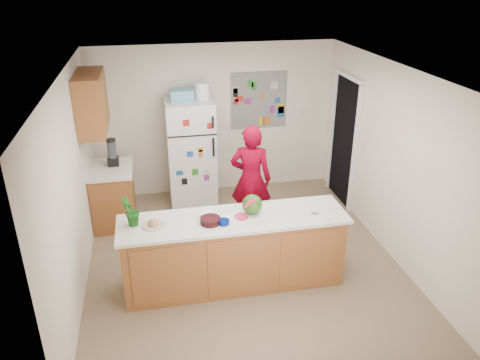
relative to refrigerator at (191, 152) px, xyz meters
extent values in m
cube|color=brown|center=(0.45, -1.88, -0.86)|extent=(4.00, 4.50, 0.02)
cube|color=beige|center=(0.45, 0.38, 0.40)|extent=(4.00, 0.02, 2.50)
cube|color=beige|center=(-1.56, -1.88, 0.40)|extent=(0.02, 4.50, 2.50)
cube|color=beige|center=(2.46, -1.88, 0.40)|extent=(0.02, 4.50, 2.50)
cube|color=white|center=(0.45, -1.88, 1.66)|extent=(4.00, 4.50, 0.02)
cube|color=black|center=(2.44, -0.43, 0.17)|extent=(0.03, 0.85, 2.04)
cube|color=brown|center=(0.25, -2.38, -0.41)|extent=(2.60, 0.62, 0.88)
cube|color=silver|center=(0.25, -2.38, 0.05)|extent=(2.68, 0.70, 0.04)
cube|color=brown|center=(-1.24, -0.53, -0.42)|extent=(0.60, 0.80, 0.86)
cube|color=silver|center=(-1.24, -0.53, 0.03)|extent=(0.64, 0.84, 0.04)
cube|color=brown|center=(-1.37, -0.58, 1.05)|extent=(0.35, 1.00, 0.80)
cube|color=silver|center=(0.00, 0.00, 0.00)|extent=(0.75, 0.70, 1.70)
cube|color=#5999B2|center=(-0.10, 0.00, 0.94)|extent=(0.35, 0.28, 0.18)
cube|color=slate|center=(1.20, 0.36, 0.70)|extent=(0.95, 0.01, 0.95)
imported|color=maroon|center=(0.74, -1.13, -0.04)|extent=(0.68, 0.55, 1.62)
cylinder|color=black|center=(-1.19, -0.43, 0.24)|extent=(0.13, 0.13, 0.38)
cube|color=white|center=(0.42, -2.36, 0.08)|extent=(0.43, 0.37, 0.01)
sphere|color=#235415|center=(0.48, -2.34, 0.20)|extent=(0.24, 0.24, 0.24)
cylinder|color=red|center=(0.33, -2.41, 0.09)|extent=(0.15, 0.15, 0.02)
cylinder|color=black|center=(-0.03, -2.45, 0.11)|extent=(0.27, 0.27, 0.07)
cylinder|color=silver|center=(-0.05, -2.31, 0.10)|extent=(0.20, 0.20, 0.06)
cylinder|color=#001158|center=(0.11, -2.50, 0.10)|extent=(0.17, 0.17, 0.05)
cylinder|color=#BFA890|center=(-0.67, -2.39, 0.08)|extent=(0.32, 0.32, 0.02)
cube|color=white|center=(0.20, -2.40, 0.08)|extent=(0.22, 0.21, 0.02)
cube|color=gray|center=(1.20, -2.48, 0.08)|extent=(0.10, 0.07, 0.01)
imported|color=#0D4510|center=(-0.91, -2.33, 0.25)|extent=(0.25, 0.25, 0.36)
camera|label=1|loc=(-0.62, -7.05, 2.74)|focal=35.00mm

